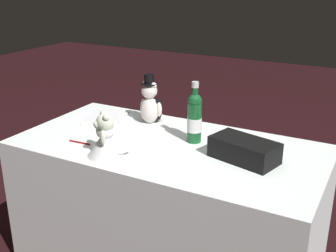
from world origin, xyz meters
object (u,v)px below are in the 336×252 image
object	(u,v)px
teddy_bear_bride	(109,137)
guestbook	(106,118)
teddy_bear_groom	(151,104)
gift_case_black	(244,150)
champagne_bottle	(195,117)
signing_pen	(81,143)

from	to	relation	value
teddy_bear_bride	guestbook	world-z (taller)	teddy_bear_bride
teddy_bear_groom	teddy_bear_bride	bearing A→B (deg)	-82.58
teddy_bear_groom	teddy_bear_bride	xyz separation A→B (m)	(0.07, -0.50, -0.02)
guestbook	gift_case_black	bearing A→B (deg)	-27.53
teddy_bear_groom	guestbook	distance (m)	0.29
champagne_bottle	gift_case_black	size ratio (longest dim) A/B	0.93
champagne_bottle	gift_case_black	xyz separation A→B (m)	(0.30, -0.10, -0.08)
champagne_bottle	signing_pen	xyz separation A→B (m)	(-0.51, -0.30, -0.13)
champagne_bottle	guestbook	size ratio (longest dim) A/B	1.21
teddy_bear_bride	guestbook	bearing A→B (deg)	128.05
teddy_bear_bride	champagne_bottle	distance (m)	0.45
gift_case_black	guestbook	xyz separation A→B (m)	(-0.92, 0.16, -0.04)
signing_pen	guestbook	world-z (taller)	guestbook
teddy_bear_bride	champagne_bottle	xyz separation A→B (m)	(0.29, 0.35, 0.04)
signing_pen	gift_case_black	distance (m)	0.84
signing_pen	gift_case_black	world-z (taller)	gift_case_black
teddy_bear_groom	champagne_bottle	xyz separation A→B (m)	(0.35, -0.15, 0.02)
signing_pen	gift_case_black	bearing A→B (deg)	14.38
teddy_bear_groom	signing_pen	bearing A→B (deg)	-108.84
signing_pen	teddy_bear_bride	bearing A→B (deg)	-11.76
teddy_bear_bride	gift_case_black	bearing A→B (deg)	23.24
champagne_bottle	teddy_bear_groom	bearing A→B (deg)	156.77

